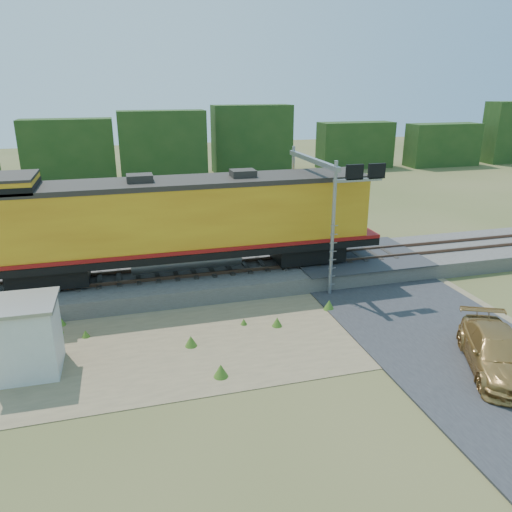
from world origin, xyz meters
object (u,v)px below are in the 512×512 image
object	(u,v)px
locomotive	(179,221)
car	(497,353)
signal_gantry	(323,186)
shed	(27,337)

from	to	relation	value
locomotive	car	xyz separation A→B (m)	(9.74, -10.63, -2.73)
locomotive	signal_gantry	distance (m)	7.27
signal_gantry	car	size ratio (longest dim) A/B	1.32
shed	car	world-z (taller)	shed
locomotive	car	world-z (taller)	locomotive
locomotive	car	bearing A→B (deg)	-47.51
locomotive	signal_gantry	world-z (taller)	signal_gantry
locomotive	shed	distance (m)	9.02
locomotive	shed	xyz separation A→B (m)	(-6.16, -6.25, -2.08)
locomotive	car	size ratio (longest dim) A/B	3.99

